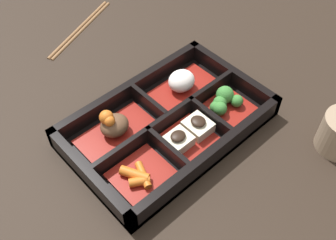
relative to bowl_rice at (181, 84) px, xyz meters
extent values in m
plane|color=black|center=(-0.08, -0.05, -0.03)|extent=(3.00, 3.00, 0.00)
cube|color=black|center=(-0.08, -0.05, -0.02)|extent=(0.34, 0.21, 0.01)
cube|color=black|center=(-0.08, -0.15, -0.01)|extent=(0.34, 0.01, 0.04)
cube|color=black|center=(-0.08, 0.05, -0.01)|extent=(0.34, 0.01, 0.04)
cube|color=black|center=(-0.24, -0.05, -0.01)|extent=(0.01, 0.21, 0.04)
cube|color=black|center=(0.08, -0.05, -0.01)|extent=(0.01, 0.21, 0.04)
cube|color=black|center=(-0.08, -0.04, -0.01)|extent=(0.31, 0.01, 0.04)
cube|color=black|center=(-0.12, -0.09, -0.01)|extent=(0.01, 0.10, 0.04)
cube|color=black|center=(-0.02, -0.09, -0.01)|extent=(0.01, 0.10, 0.04)
cube|color=black|center=(-0.08, 0.00, -0.01)|extent=(0.01, 0.09, 0.04)
cube|color=maroon|center=(-0.15, 0.00, -0.01)|extent=(0.13, 0.07, 0.01)
ellipsoid|color=brown|center=(-0.15, 0.00, 0.00)|extent=(0.05, 0.04, 0.03)
sphere|color=#D1661E|center=(-0.16, 0.00, 0.02)|extent=(0.02, 0.02, 0.02)
sphere|color=#D1661E|center=(-0.16, 0.01, 0.02)|extent=(0.02, 0.02, 0.02)
cube|color=maroon|center=(0.00, 0.00, -0.01)|extent=(0.13, 0.07, 0.01)
ellipsoid|color=silver|center=(0.00, 0.00, 0.01)|extent=(0.05, 0.04, 0.04)
cube|color=maroon|center=(-0.17, -0.09, -0.01)|extent=(0.09, 0.07, 0.01)
cylinder|color=#D1661E|center=(-0.17, -0.10, -0.01)|extent=(0.03, 0.05, 0.01)
cylinder|color=#D1661E|center=(-0.19, -0.10, 0.00)|extent=(0.03, 0.03, 0.01)
cylinder|color=#D1661E|center=(-0.18, -0.09, 0.00)|extent=(0.03, 0.05, 0.02)
cube|color=maroon|center=(-0.07, -0.09, -0.01)|extent=(0.08, 0.07, 0.01)
cube|color=beige|center=(-0.09, -0.09, 0.00)|extent=(0.04, 0.04, 0.02)
ellipsoid|color=black|center=(-0.09, -0.09, 0.01)|extent=(0.03, 0.02, 0.01)
cube|color=beige|center=(-0.05, -0.09, 0.00)|extent=(0.04, 0.04, 0.02)
ellipsoid|color=black|center=(-0.05, -0.09, 0.01)|extent=(0.02, 0.03, 0.01)
cube|color=maroon|center=(0.03, -0.09, -0.01)|extent=(0.08, 0.07, 0.01)
sphere|color=#387A33|center=(0.02, -0.08, 0.00)|extent=(0.02, 0.02, 0.02)
sphere|color=#387A33|center=(0.01, -0.09, 0.00)|extent=(0.02, 0.02, 0.02)
sphere|color=#387A33|center=(0.00, -0.08, 0.00)|extent=(0.02, 0.02, 0.02)
sphere|color=#387A33|center=(0.03, -0.07, 0.00)|extent=(0.03, 0.03, 0.03)
sphere|color=#387A33|center=(0.04, -0.10, 0.00)|extent=(0.02, 0.02, 0.02)
cylinder|color=brown|center=(-0.03, 0.30, -0.02)|extent=(0.21, 0.09, 0.01)
cylinder|color=brown|center=(-0.02, 0.29, -0.02)|extent=(0.21, 0.09, 0.01)
camera|label=1|loc=(-0.36, -0.36, 0.50)|focal=42.00mm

